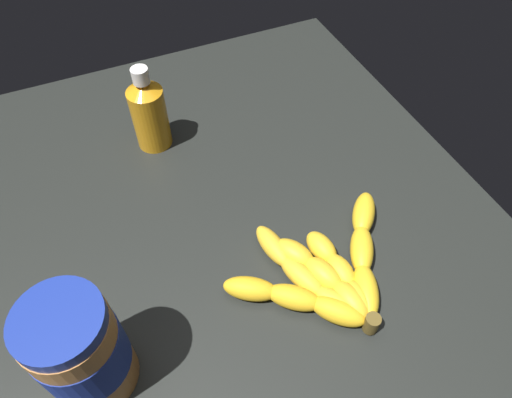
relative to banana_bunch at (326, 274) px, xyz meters
The scene contains 4 objects.
ground_plane 14.33cm from the banana_bunch, 150.78° to the right, with size 99.59×77.61×4.33cm, color black.
banana_bunch is the anchor object (origin of this frame).
peanut_butter_jar 32.61cm from the banana_bunch, 89.16° to the right, with size 9.80×9.80×16.52cm.
honey_bottle 39.62cm from the banana_bunch, 158.81° to the right, with size 6.00×6.00×15.51cm.
Camera 1 is at (37.49, -15.13, 58.16)cm, focal length 32.43 mm.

